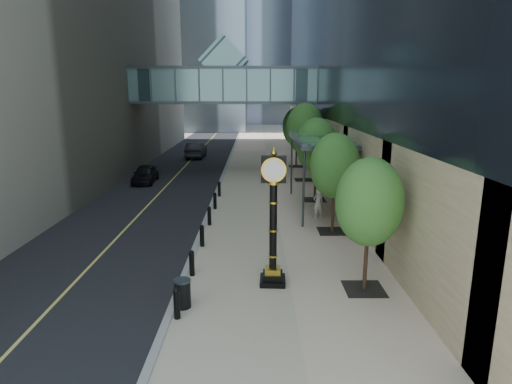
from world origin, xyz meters
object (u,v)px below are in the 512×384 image
street_clock (273,228)px  car_far (196,150)px  car_near (145,174)px  trash_bin (183,294)px  pedestrian (318,203)px

street_clock → car_far: street_clock is taller
car_near → trash_bin: bearing=-74.8°
street_clock → pedestrian: street_clock is taller
street_clock → trash_bin: street_clock is taller
pedestrian → car_near: bearing=-60.9°
street_clock → car_far: (-7.04, 31.61, -1.35)m
trash_bin → pedestrian: size_ratio=0.53×
trash_bin → pedestrian: 11.75m
trash_bin → car_near: size_ratio=0.23×
street_clock → trash_bin: (-3.00, -1.78, -1.68)m
street_clock → car_near: 20.58m
street_clock → trash_bin: 3.87m
street_clock → pedestrian: size_ratio=2.88×
car_far → car_near: bearing=81.5°
trash_bin → street_clock: bearing=30.8°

